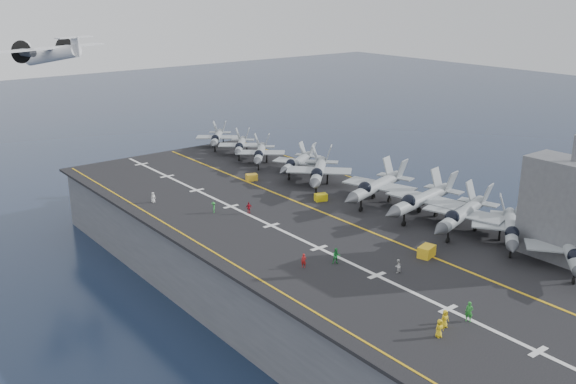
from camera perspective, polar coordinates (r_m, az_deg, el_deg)
ground at (r=94.66m, az=1.50°, el=-8.10°), size 500.00×500.00×0.00m
hull at (r=92.59m, az=1.52°, el=-5.32°), size 36.00×90.00×10.00m
flight_deck at (r=90.68m, az=1.55°, el=-2.30°), size 38.00×92.00×0.40m
foul_line at (r=92.43m, az=2.99°, el=-1.77°), size 0.35×90.00×0.02m
landing_centerline at (r=87.15m, az=-1.50°, el=-2.99°), size 0.50×90.00×0.02m
deck_edge_port at (r=81.59m, az=-7.76°, el=-4.65°), size 0.25×90.00×0.02m
deck_edge_stbd at (r=102.73m, az=9.56°, el=0.03°), size 0.25×90.00×0.02m
island_superstructure at (r=81.29m, az=23.72°, el=-0.51°), size 5.00×10.00×15.00m
fighter_jet_0 at (r=80.00m, az=23.79°, el=-4.62°), size 17.26×16.45×5.00m
fighter_jet_1 at (r=84.42m, az=19.21°, el=-2.95°), size 17.10×15.97×4.94m
fighter_jet_2 at (r=86.88m, az=15.24°, el=-1.80°), size 18.01×14.43×5.46m
fighter_jet_3 at (r=91.23m, az=11.85°, el=-0.54°), size 18.02×13.64×5.67m
fighter_jet_4 at (r=96.12m, az=7.88°, el=0.62°), size 18.66×14.98×5.65m
fighter_jet_5 at (r=103.34m, az=2.75°, el=1.94°), size 18.63×18.56×5.48m
fighter_jet_6 at (r=110.23m, az=0.82°, el=2.73°), size 15.83×14.12×4.59m
fighter_jet_7 at (r=116.47m, az=-2.50°, el=3.55°), size 15.41×15.94×4.64m
fighter_jet_8 at (r=122.78m, az=-4.24°, el=4.21°), size 14.63×15.24×4.42m
tow_cart_a at (r=78.92m, az=12.22°, el=-5.18°), size 2.54×1.99×1.34m
tow_cart_b at (r=97.11m, az=2.94°, el=-0.47°), size 2.09×1.68×1.09m
tow_cart_c at (r=107.31m, az=-3.26°, el=1.32°), size 2.12×1.71×1.10m
crew_0 at (r=62.00m, az=13.31°, el=-11.71°), size 1.18×0.89×1.80m
crew_1 at (r=74.25m, az=1.41°, el=-6.12°), size 1.13×1.21×1.68m
crew_2 at (r=75.35m, az=4.32°, el=-5.69°), size 1.40×1.25×1.94m
crew_3 at (r=92.37m, az=-6.64°, el=-1.37°), size 1.06×1.17×1.62m
crew_4 at (r=91.63m, az=-3.50°, el=-1.42°), size 1.18×0.99×1.67m
crew_5 at (r=98.21m, az=-11.89°, el=-0.47°), size 1.05×0.78×1.61m
crew_6 at (r=65.30m, az=15.80°, el=-10.20°), size 1.29×1.47×2.05m
crew_7 at (r=73.99m, az=9.73°, el=-6.50°), size 1.00×0.69×1.62m
transport_plane at (r=128.64m, az=-20.21°, el=11.34°), size 26.43×21.75×5.38m
fighter_jet_9 at (r=129.77m, az=-6.33°, el=4.90°), size 14.63×15.24×4.42m
crew_8 at (r=63.72m, az=13.76°, el=-10.89°), size 1.18×0.89×1.80m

